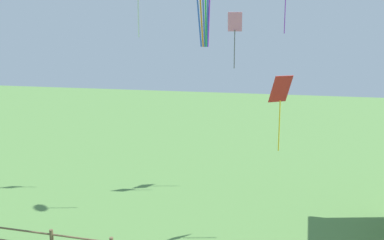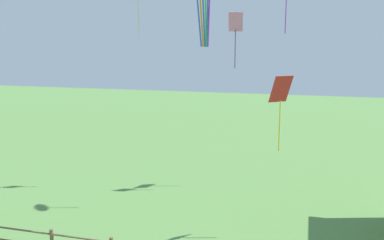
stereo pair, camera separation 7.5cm
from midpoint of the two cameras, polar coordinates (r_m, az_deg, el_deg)
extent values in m
cylinder|color=blue|center=(15.46, 0.63, 15.10)|extent=(0.24, 0.44, 2.90)
cylinder|color=orange|center=(15.45, 1.00, 15.10)|extent=(0.17, 0.46, 2.90)
cylinder|color=blue|center=(15.44, 1.35, 15.10)|extent=(0.09, 0.46, 2.90)
cylinder|color=green|center=(15.44, 1.67, 15.10)|extent=(0.09, 0.46, 2.90)
cylinder|color=blue|center=(15.44, 1.96, 15.10)|extent=(0.17, 0.46, 2.90)
cylinder|color=purple|center=(15.45, 2.19, 15.09)|extent=(0.24, 0.44, 2.90)
cylinder|color=purple|center=(23.91, 12.23, 14.35)|extent=(0.05, 0.05, 2.63)
cube|color=red|center=(17.23, 11.62, 4.07)|extent=(0.95, 0.90, 1.08)
cylinder|color=yellow|center=(17.46, 11.44, -0.78)|extent=(0.05, 0.05, 2.04)
cube|color=pink|center=(22.77, 5.65, 12.90)|extent=(0.78, 0.45, 0.97)
cylinder|color=#4C4C51|center=(22.75, 5.59, 9.37)|extent=(0.05, 0.05, 1.99)
cylinder|color=silver|center=(15.11, -7.32, 14.00)|extent=(0.05, 0.05, 1.64)
camera|label=1|loc=(0.04, -90.14, -0.03)|focal=40.00mm
camera|label=2|loc=(0.04, 89.86, 0.03)|focal=40.00mm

